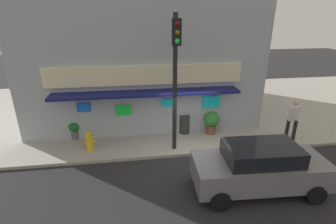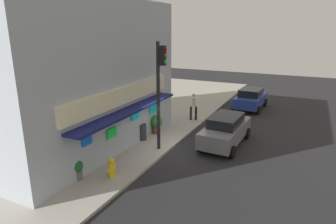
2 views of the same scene
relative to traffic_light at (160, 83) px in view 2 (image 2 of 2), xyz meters
The scene contains 11 objects.
ground_plane 3.77m from the traffic_light, 33.17° to the right, with size 59.59×59.59×0.00m, color #232326.
sidewalk 6.43m from the traffic_light, 82.59° to the left, with size 39.73×11.43×0.13m, color #A39E93.
corner_building 5.75m from the traffic_light, 100.69° to the left, with size 11.45×9.06×7.61m.
traffic_light is the anchor object (origin of this frame).
fire_hydrant 4.81m from the traffic_light, behind, with size 0.53×0.29×0.89m.
trash_can 3.53m from the traffic_light, 64.27° to the left, with size 0.49×0.49×0.93m, color #2D2D2D.
pedestrian 6.10m from the traffic_light, ahead, with size 0.60×0.54×1.86m.
potted_plant_by_doorway 3.76m from the traffic_light, 32.85° to the left, with size 0.74×0.74×1.13m.
potted_plant_by_window 5.64m from the traffic_light, 159.53° to the left, with size 0.52×0.52×0.88m.
parked_car_grey 4.66m from the traffic_light, 49.77° to the right, with size 4.49×2.13×1.69m.
parked_car_blue 11.39m from the traffic_light, 13.77° to the right, with size 4.02×2.25×1.63m.
Camera 2 is at (-13.61, -6.23, 6.36)m, focal length 31.57 mm.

